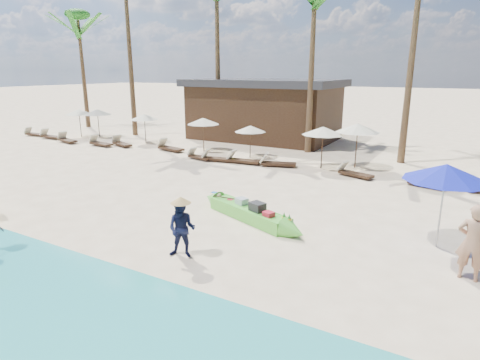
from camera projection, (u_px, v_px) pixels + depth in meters
The scene contains 30 objects.
ground at pixel (244, 249), 11.42m from camera, with size 240.00×240.00×0.00m, color #F9DFB8.
wet_sand_strip at pixel (109, 353), 7.22m from camera, with size 240.00×4.50×0.01m, color tan.
green_canoe at pixel (249, 212), 13.66m from camera, with size 5.30×2.31×0.71m.
tourist at pixel (472, 242), 9.55m from camera, with size 0.70×0.46×1.91m, color tan.
vendor_green at pixel (182, 229), 10.78m from camera, with size 0.77×0.60×1.59m, color #141838.
blue_umbrella at pixel (446, 172), 10.99m from camera, with size 2.28×2.28×2.45m.
resort_parasol_0 at pixel (79, 112), 30.23m from camera, with size 2.03×2.03×2.09m.
lounger_0_left at pixel (34, 133), 31.02m from camera, with size 1.81×0.70×0.60m.
lounger_0_right at pixel (50, 136), 29.77m from camera, with size 1.91×0.61×0.65m.
resort_parasol_1 at pixel (97, 112), 29.95m from camera, with size 2.06×2.06×2.12m.
lounger_1_left at pixel (67, 139), 28.19m from camera, with size 2.00×1.03×0.65m.
lounger_1_right at pixel (100, 143), 26.92m from camera, with size 1.96×0.77×0.65m.
resort_parasol_2 at pixel (144, 117), 27.65m from camera, with size 1.95×1.95×2.01m.
lounger_2_left at pixel (121, 143), 26.85m from camera, with size 1.95×1.13×0.63m.
resort_parasol_3 at pixel (203, 121), 24.83m from camera, with size 2.02×2.02×2.08m.
lounger_3_left at pixel (169, 147), 25.28m from camera, with size 2.05×0.96×0.67m.
lounger_3_right at pixel (199, 156), 22.85m from camera, with size 1.70×0.81×0.56m.
resort_parasol_4 at pixel (250, 129), 22.95m from camera, with size 1.81×1.81×1.87m.
lounger_4_left at pixel (216, 158), 22.35m from camera, with size 1.85×0.84×0.60m.
lounger_4_right at pixel (243, 160), 21.84m from camera, with size 1.92×0.74×0.64m.
resort_parasol_5 at pixel (323, 131), 20.32m from camera, with size 2.11×2.11×2.17m.
lounger_5_left at pixel (276, 163), 21.15m from camera, with size 1.99×1.11×0.65m.
resort_parasol_6 at pixel (358, 128), 20.39m from camera, with size 2.25×2.25×2.32m.
lounger_6_left at pixel (354, 173), 19.14m from camera, with size 1.83×1.06×0.59m.
lounger_6_right at pixel (424, 183), 17.46m from camera, with size 1.70×0.89×0.55m.
lounger_7_left at pixel (435, 183), 17.34m from camera, with size 1.83×0.68×0.61m.
palm_0 at pixel (79, 31), 33.98m from camera, with size 2.08×2.08×9.90m.
palm_2 at pixel (217, 4), 26.61m from camera, with size 2.08×2.08×11.33m.
palm_3 at pixel (314, 4), 22.72m from camera, with size 2.08×2.08×10.52m.
pavilion_west at pixel (264, 109), 29.33m from camera, with size 10.80×6.60×4.30m.
Camera 1 is at (5.08, -9.18, 4.92)m, focal length 30.00 mm.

